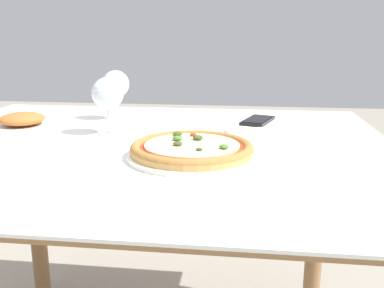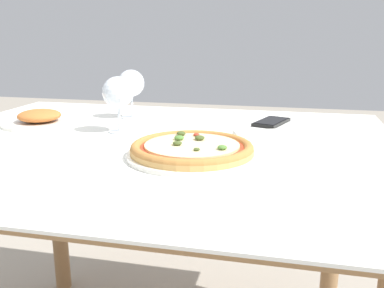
# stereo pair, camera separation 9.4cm
# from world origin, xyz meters

# --- Properties ---
(dining_table) EXTENTS (1.25, 1.02, 0.75)m
(dining_table) POSITION_xyz_m (0.00, 0.00, 0.66)
(dining_table) COLOR #997047
(dining_table) RESTS_ON ground_plane
(pizza_plate) EXTENTS (0.29, 0.29, 0.04)m
(pizza_plate) POSITION_xyz_m (0.14, -0.11, 0.76)
(pizza_plate) COLOR white
(pizza_plate) RESTS_ON dining_table
(wine_glass_far_left) EXTENTS (0.09, 0.09, 0.15)m
(wine_glass_far_left) POSITION_xyz_m (-0.11, 0.08, 0.85)
(wine_glass_far_left) COLOR silver
(wine_glass_far_left) RESTS_ON dining_table
(wine_glass_far_right) EXTENTS (0.08, 0.08, 0.15)m
(wine_glass_far_right) POSITION_xyz_m (-0.15, 0.28, 0.85)
(wine_glass_far_right) COLOR silver
(wine_glass_far_right) RESTS_ON dining_table
(cell_phone) EXTENTS (0.11, 0.16, 0.01)m
(cell_phone) POSITION_xyz_m (0.30, 0.29, 0.75)
(cell_phone) COLOR black
(cell_phone) RESTS_ON dining_table
(side_plate) EXTENTS (0.22, 0.22, 0.05)m
(side_plate) POSITION_xyz_m (-0.38, 0.12, 0.76)
(side_plate) COLOR white
(side_plate) RESTS_ON dining_table
(napkin_folded) EXTENTS (0.18, 0.15, 0.01)m
(napkin_folded) POSITION_xyz_m (0.29, 0.11, 0.75)
(napkin_folded) COLOR silver
(napkin_folded) RESTS_ON dining_table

